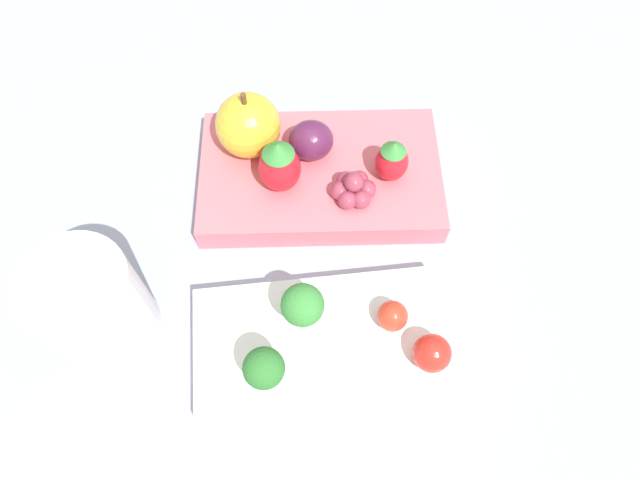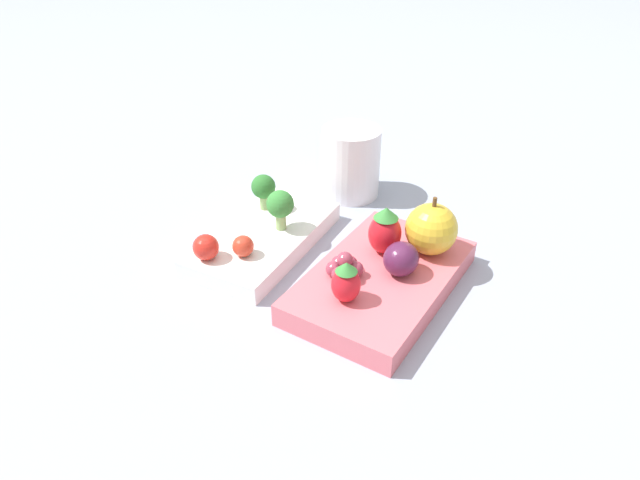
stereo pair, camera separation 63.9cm
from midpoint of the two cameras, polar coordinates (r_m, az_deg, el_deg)
name	(u,v)px [view 2 (the right image)]	position (r m, az deg, el deg)	size (l,w,h in m)	color
ground_plane	(313,267)	(0.44, 11.75, -30.14)	(4.00, 4.00, 0.00)	#939EB2
bento_box_savoury	(264,238)	(0.44, 3.19, -25.34)	(0.19, 0.11, 0.02)	white
bento_box_fruit	(382,280)	(0.43, 23.97, -32.39)	(0.21, 0.13, 0.02)	#DB6670
broccoli_floret_0	(280,205)	(0.41, 6.25, -21.82)	(0.03, 0.03, 0.05)	#93B770
broccoli_floret_1	(263,188)	(0.44, 2.68, -17.31)	(0.03, 0.03, 0.04)	#93B770
cherry_tomato_0	(206,247)	(0.40, -5.26, -30.11)	(0.03, 0.03, 0.03)	red
cherry_tomato_1	(243,246)	(0.40, 0.96, -29.66)	(0.02, 0.02, 0.02)	red
apple	(431,229)	(0.43, 30.29, -24.58)	(0.05, 0.05, 0.06)	gold
strawberry_0	(346,282)	(0.38, 21.45, -37.67)	(0.03, 0.03, 0.04)	red
strawberry_1	(385,231)	(0.42, 23.98, -26.04)	(0.03, 0.03, 0.05)	red
plum	(401,259)	(0.41, 27.60, -30.67)	(0.04, 0.03, 0.03)	#511E42
grape_cluster	(345,268)	(0.40, 19.20, -33.32)	(0.04, 0.03, 0.03)	#93384C
drinking_cup	(350,162)	(0.51, 14.32, -10.42)	(0.08, 0.08, 0.09)	white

